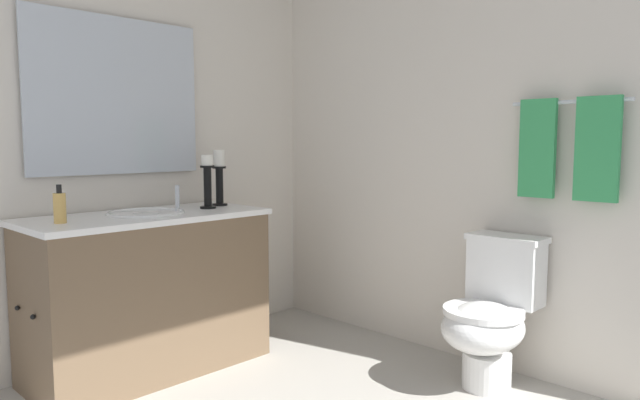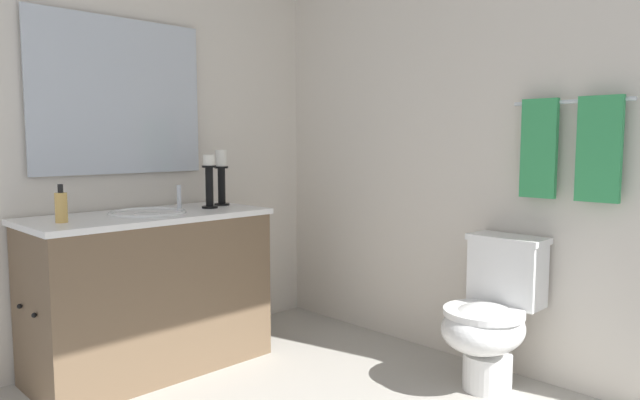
# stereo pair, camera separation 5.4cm
# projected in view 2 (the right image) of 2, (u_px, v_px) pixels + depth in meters

# --- Properties ---
(wall_back) EXTENTS (2.64, 0.04, 2.45)m
(wall_back) POSITION_uv_depth(u_px,v_px,m) (454.00, 141.00, 3.25)
(wall_back) COLOR silver
(wall_back) RESTS_ON ground
(wall_left) EXTENTS (0.04, 2.44, 2.45)m
(wall_left) POSITION_uv_depth(u_px,v_px,m) (140.00, 141.00, 3.34)
(wall_left) COLOR silver
(wall_left) RESTS_ON ground
(vanity_cabinet) EXTENTS (0.58, 1.25, 0.85)m
(vanity_cabinet) POSITION_uv_depth(u_px,v_px,m) (150.00, 292.00, 3.09)
(vanity_cabinet) COLOR brown
(vanity_cabinet) RESTS_ON ground
(sink_basin) EXTENTS (0.40, 0.40, 0.24)m
(sink_basin) POSITION_uv_depth(u_px,v_px,m) (148.00, 221.00, 3.05)
(sink_basin) COLOR white
(sink_basin) RESTS_ON vanity_cabinet
(mirror) EXTENTS (0.02, 0.99, 0.85)m
(mirror) POSITION_uv_depth(u_px,v_px,m) (119.00, 96.00, 3.18)
(mirror) COLOR silver
(candle_holder_tall) EXTENTS (0.09, 0.09, 0.33)m
(candle_holder_tall) POSITION_uv_depth(u_px,v_px,m) (221.00, 176.00, 3.42)
(candle_holder_tall) COLOR black
(candle_holder_tall) RESTS_ON vanity_cabinet
(candle_holder_short) EXTENTS (0.09, 0.09, 0.30)m
(candle_holder_short) POSITION_uv_depth(u_px,v_px,m) (209.00, 180.00, 3.27)
(candle_holder_short) COLOR black
(candle_holder_short) RESTS_ON vanity_cabinet
(soap_bottle) EXTENTS (0.06, 0.06, 0.18)m
(soap_bottle) POSITION_uv_depth(u_px,v_px,m) (61.00, 207.00, 2.70)
(soap_bottle) COLOR #E5B259
(soap_bottle) RESTS_ON vanity_cabinet
(toilet) EXTENTS (0.39, 0.54, 0.75)m
(toilet) POSITION_uv_depth(u_px,v_px,m) (491.00, 316.00, 2.85)
(toilet) COLOR white
(toilet) RESTS_ON ground
(towel_bar) EXTENTS (0.56, 0.02, 0.02)m
(towel_bar) POSITION_uv_depth(u_px,v_px,m) (571.00, 102.00, 2.71)
(towel_bar) COLOR silver
(towel_near_vanity) EXTENTS (0.18, 0.03, 0.48)m
(towel_near_vanity) POSITION_uv_depth(u_px,v_px,m) (539.00, 149.00, 2.82)
(towel_near_vanity) COLOR #389E59
(towel_near_vanity) RESTS_ON towel_bar
(towel_center) EXTENTS (0.20, 0.03, 0.48)m
(towel_center) POSITION_uv_depth(u_px,v_px,m) (599.00, 149.00, 2.62)
(towel_center) COLOR #389E59
(towel_center) RESTS_ON towel_bar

